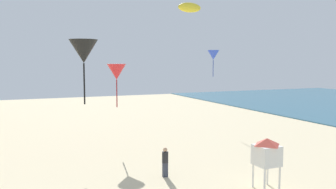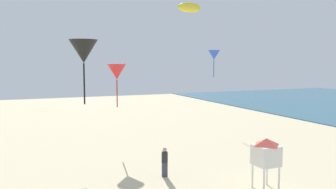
{
  "view_description": "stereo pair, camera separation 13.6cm",
  "coord_description": "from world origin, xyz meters",
  "px_view_note": "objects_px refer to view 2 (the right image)",
  "views": [
    {
      "loc": [
        -3.15,
        -4.24,
        6.23
      ],
      "look_at": [
        5.95,
        17.08,
        4.12
      ],
      "focal_mm": 37.12,
      "sensor_mm": 36.0,
      "label": 1
    },
    {
      "loc": [
        -3.03,
        -4.29,
        6.23
      ],
      "look_at": [
        5.95,
        17.08,
        4.12
      ],
      "focal_mm": 37.12,
      "sensor_mm": 36.0,
      "label": 2
    }
  ],
  "objects_px": {
    "kite_red_delta": "(117,72)",
    "kite_blue_delta": "(214,55)",
    "kite_flyer": "(165,160)",
    "lifeguard_stand": "(266,153)",
    "kite_yellow_parafoil": "(189,7)",
    "kite_black_delta": "(84,52)"
  },
  "relations": [
    {
      "from": "kite_flyer",
      "to": "kite_yellow_parafoil",
      "type": "height_order",
      "value": "kite_yellow_parafoil"
    },
    {
      "from": "lifeguard_stand",
      "to": "kite_blue_delta",
      "type": "height_order",
      "value": "kite_blue_delta"
    },
    {
      "from": "kite_flyer",
      "to": "kite_black_delta",
      "type": "height_order",
      "value": "kite_black_delta"
    },
    {
      "from": "kite_flyer",
      "to": "lifeguard_stand",
      "type": "relative_size",
      "value": 0.64
    },
    {
      "from": "kite_yellow_parafoil",
      "to": "kite_black_delta",
      "type": "height_order",
      "value": "kite_yellow_parafoil"
    },
    {
      "from": "kite_red_delta",
      "to": "kite_yellow_parafoil",
      "type": "bearing_deg",
      "value": -49.81
    },
    {
      "from": "kite_flyer",
      "to": "kite_black_delta",
      "type": "relative_size",
      "value": 0.41
    },
    {
      "from": "kite_flyer",
      "to": "kite_yellow_parafoil",
      "type": "bearing_deg",
      "value": -24.75
    },
    {
      "from": "kite_flyer",
      "to": "lifeguard_stand",
      "type": "distance_m",
      "value": 5.42
    },
    {
      "from": "kite_flyer",
      "to": "kite_yellow_parafoil",
      "type": "distance_m",
      "value": 9.87
    },
    {
      "from": "kite_red_delta",
      "to": "kite_blue_delta",
      "type": "bearing_deg",
      "value": 21.66
    },
    {
      "from": "kite_flyer",
      "to": "kite_yellow_parafoil",
      "type": "xyz_separation_m",
      "value": [
        3.01,
        3.14,
        8.86
      ]
    },
    {
      "from": "kite_red_delta",
      "to": "kite_blue_delta",
      "type": "distance_m",
      "value": 11.42
    },
    {
      "from": "kite_red_delta",
      "to": "kite_blue_delta",
      "type": "relative_size",
      "value": 1.24
    },
    {
      "from": "kite_flyer",
      "to": "kite_red_delta",
      "type": "xyz_separation_m",
      "value": [
        -0.69,
        7.51,
        4.67
      ]
    },
    {
      "from": "lifeguard_stand",
      "to": "kite_yellow_parafoil",
      "type": "height_order",
      "value": "kite_yellow_parafoil"
    },
    {
      "from": "kite_red_delta",
      "to": "kite_blue_delta",
      "type": "xyz_separation_m",
      "value": [
        10.54,
        4.19,
        1.39
      ]
    },
    {
      "from": "kite_yellow_parafoil",
      "to": "kite_black_delta",
      "type": "distance_m",
      "value": 7.26
    },
    {
      "from": "kite_red_delta",
      "to": "kite_black_delta",
      "type": "xyz_separation_m",
      "value": [
        -2.81,
        -2.86,
        1.34
      ]
    },
    {
      "from": "lifeguard_stand",
      "to": "kite_red_delta",
      "type": "xyz_separation_m",
      "value": [
        -4.59,
        11.15,
        3.75
      ]
    },
    {
      "from": "kite_black_delta",
      "to": "lifeguard_stand",
      "type": "bearing_deg",
      "value": -48.25
    },
    {
      "from": "lifeguard_stand",
      "to": "kite_yellow_parafoil",
      "type": "relative_size",
      "value": 1.59
    }
  ]
}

